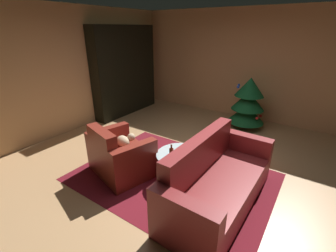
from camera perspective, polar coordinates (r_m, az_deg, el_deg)
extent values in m
plane|color=tan|center=(4.06, 3.53, -10.30)|extent=(7.40, 7.40, 0.00)
cube|color=tan|center=(6.34, 18.96, 13.86)|extent=(6.09, 0.06, 2.69)
cube|color=tan|center=(5.63, -24.09, 12.10)|extent=(0.06, 6.29, 2.69)
cube|color=maroon|center=(3.84, 1.20, -12.37)|extent=(2.99, 2.21, 0.01)
cube|color=black|center=(6.39, -9.43, 13.00)|extent=(0.03, 2.05, 2.30)
cube|color=black|center=(7.24, -4.73, 14.38)|extent=(0.34, 0.03, 2.30)
cube|color=black|center=(5.83, -17.52, 11.32)|extent=(0.34, 0.02, 2.30)
cube|color=black|center=(6.78, -9.79, 3.60)|extent=(0.31, 2.00, 0.03)
cube|color=black|center=(6.64, -10.05, 7.30)|extent=(0.31, 2.00, 0.03)
cube|color=black|center=(6.54, -10.33, 11.13)|extent=(0.31, 2.00, 0.02)
cube|color=black|center=(6.46, -10.62, 15.07)|extent=(0.31, 2.00, 0.02)
cube|color=black|center=(6.42, -10.93, 19.09)|extent=(0.31, 2.00, 0.02)
cube|color=black|center=(6.40, -11.26, 23.13)|extent=(0.31, 2.00, 0.03)
cube|color=black|center=(6.56, -11.38, 14.44)|extent=(0.05, 1.16, 0.73)
cube|color=black|center=(6.54, -11.22, 14.43)|extent=(0.03, 1.19, 0.76)
cube|color=gold|center=(7.42, -5.10, 7.00)|extent=(0.22, 0.04, 0.33)
cube|color=gold|center=(7.39, -5.31, 6.98)|extent=(0.23, 0.04, 0.35)
cube|color=#347843|center=(7.36, -5.45, 6.73)|extent=(0.24, 0.03, 0.30)
cube|color=#8B5991|center=(7.35, -5.85, 6.61)|extent=(0.18, 0.04, 0.28)
cube|color=teal|center=(7.30, -5.91, 6.60)|extent=(0.23, 0.03, 0.30)
cube|color=#106F93|center=(7.27, -6.12, 6.48)|extent=(0.23, 0.04, 0.29)
cube|color=#2A7C40|center=(7.25, -6.44, 6.65)|extent=(0.19, 0.03, 0.35)
cube|color=navy|center=(7.34, -5.38, 10.40)|extent=(0.16, 0.05, 0.31)
cube|color=gold|center=(7.28, -5.34, 10.34)|extent=(0.24, 0.03, 0.32)
cube|color=#34893D|center=(7.28, -5.75, 10.20)|extent=(0.17, 0.04, 0.29)
cube|color=brown|center=(7.21, -5.78, 10.09)|extent=(0.25, 0.05, 0.29)
cube|color=#8D578A|center=(7.17, -6.10, 10.28)|extent=(0.24, 0.04, 0.36)
cube|color=gold|center=(7.17, -6.49, 10.20)|extent=(0.17, 0.03, 0.35)
cube|color=#BA3C1B|center=(7.11, -6.46, 10.20)|extent=(0.25, 0.04, 0.38)
cube|color=red|center=(7.12, -6.92, 9.87)|extent=(0.16, 0.03, 0.30)
cube|color=navy|center=(7.16, -5.62, 21.00)|extent=(0.20, 0.05, 0.29)
cube|color=#20668E|center=(7.13, -5.79, 20.82)|extent=(0.22, 0.03, 0.25)
cube|color=#377444|center=(7.09, -5.91, 20.78)|extent=(0.24, 0.03, 0.24)
cube|color=gold|center=(7.09, -6.37, 21.25)|extent=(0.17, 0.04, 0.36)
cube|color=#B3311A|center=(7.02, -6.35, 20.79)|extent=(0.25, 0.04, 0.26)
cube|color=maroon|center=(3.93, -11.31, -8.21)|extent=(0.87, 0.91, 0.43)
cube|color=maroon|center=(3.62, -15.88, -3.91)|extent=(0.71, 0.35, 0.41)
cube|color=maroon|center=(3.56, -8.08, -9.43)|extent=(0.35, 0.77, 0.66)
cube|color=maroon|center=(4.21, -14.25, -4.52)|extent=(0.35, 0.77, 0.66)
ellipsoid|color=#CCAE87|center=(3.85, -10.95, -3.72)|extent=(0.32, 0.25, 0.18)
sphere|color=#CCAE87|center=(3.84, -9.01, -2.73)|extent=(0.13, 0.13, 0.13)
cube|color=maroon|center=(3.31, 12.43, -15.31)|extent=(0.85, 1.66, 0.41)
cube|color=maroon|center=(3.16, 7.86, -6.85)|extent=(0.22, 1.65, 0.51)
cube|color=maroon|center=(2.60, 3.77, -23.41)|extent=(0.82, 0.19, 0.69)
cube|color=maroon|center=(3.96, 18.02, -6.59)|extent=(0.82, 0.19, 0.69)
cylinder|color=black|center=(3.63, 6.27, -10.94)|extent=(0.04, 0.04, 0.42)
cylinder|color=black|center=(3.88, 3.57, -8.35)|extent=(0.04, 0.04, 0.42)
cylinder|color=black|center=(3.61, 0.24, -10.90)|extent=(0.04, 0.04, 0.42)
cylinder|color=silver|center=(3.59, 3.31, -7.10)|extent=(0.77, 0.77, 0.02)
cube|color=red|center=(3.56, 3.14, -6.92)|extent=(0.18, 0.13, 0.03)
cube|color=#324D8F|center=(3.54, 3.37, -6.67)|extent=(0.18, 0.16, 0.02)
cube|color=red|center=(3.53, 3.39, -6.37)|extent=(0.16, 0.11, 0.02)
cube|color=gray|center=(3.52, 3.44, -6.07)|extent=(0.16, 0.16, 0.02)
cylinder|color=#561D10|center=(3.41, 0.82, -6.89)|extent=(0.06, 0.06, 0.18)
cylinder|color=#561D10|center=(3.35, 0.83, -5.11)|extent=(0.02, 0.02, 0.06)
cylinder|color=brown|center=(5.91, 18.36, 0.41)|extent=(0.08, 0.08, 0.14)
cone|color=#135328|center=(5.82, 18.71, 2.98)|extent=(0.83, 0.83, 0.42)
cone|color=#135328|center=(5.72, 19.11, 5.96)|extent=(0.74, 0.74, 0.42)
cone|color=#135328|center=(5.64, 19.52, 9.03)|extent=(0.65, 0.65, 0.42)
sphere|color=red|center=(6.03, 19.70, 5.70)|extent=(0.06, 0.06, 0.06)
sphere|color=red|center=(5.60, 21.01, 1.83)|extent=(0.07, 0.07, 0.07)
sphere|color=blue|center=(5.72, 17.01, 9.61)|extent=(0.06, 0.06, 0.06)
sphere|color=red|center=(5.94, 21.77, 2.30)|extent=(0.07, 0.07, 0.07)
sphere|color=blue|center=(5.88, 19.31, 10.34)|extent=(0.05, 0.05, 0.05)
sphere|color=blue|center=(5.66, 16.83, 9.19)|extent=(0.07, 0.07, 0.07)
sphere|color=blue|center=(6.02, 19.58, 6.40)|extent=(0.06, 0.06, 0.06)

